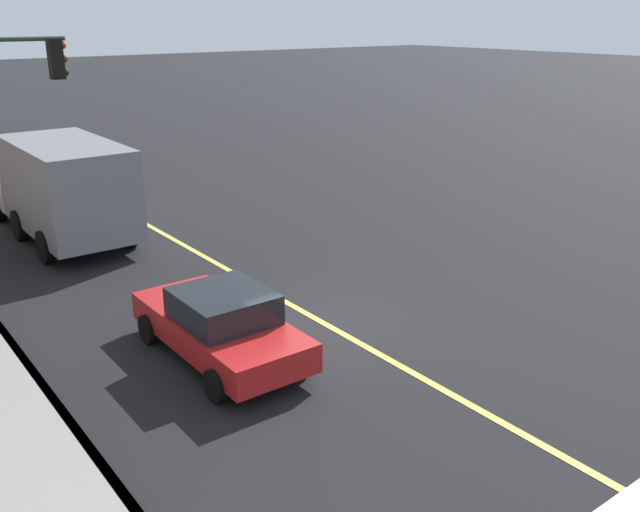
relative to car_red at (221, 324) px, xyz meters
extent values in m
plane|color=black|center=(0.12, -2.52, -0.71)|extent=(200.00, 200.00, 0.00)
cube|color=slate|center=(0.12, 3.16, -0.64)|extent=(80.00, 0.16, 0.15)
cube|color=#D8CC4C|center=(0.12, -2.52, -0.70)|extent=(80.00, 0.16, 0.01)
cube|color=red|center=(0.05, 0.00, -0.13)|extent=(4.25, 1.74, 0.55)
cube|color=black|center=(-0.14, 0.00, 0.43)|extent=(1.75, 1.60, 0.57)
cylinder|color=black|center=(1.45, 0.85, -0.41)|extent=(0.60, 0.22, 0.60)
cylinder|color=black|center=(1.45, -0.85, -0.41)|extent=(0.60, 0.22, 0.60)
cylinder|color=black|center=(-1.35, 0.85, -0.41)|extent=(0.60, 0.22, 0.60)
cylinder|color=black|center=(-1.35, -0.85, -0.41)|extent=(0.60, 0.22, 0.60)
cube|color=silver|center=(12.52, -0.09, 0.57)|extent=(2.02, 2.41, 1.66)
cube|color=slate|center=(8.83, -0.09, 0.98)|extent=(5.06, 2.41, 2.48)
cylinder|color=black|center=(12.52, -1.24, -0.26)|extent=(0.90, 0.28, 0.90)
cylinder|color=black|center=(7.56, 1.06, -0.26)|extent=(0.90, 0.28, 0.90)
cylinder|color=black|center=(7.56, -1.24, -0.26)|extent=(0.90, 0.28, 0.90)
cylinder|color=black|center=(10.09, 1.06, -0.26)|extent=(0.90, 0.28, 0.90)
cylinder|color=black|center=(10.09, -1.24, -0.26)|extent=(0.90, 0.28, 0.90)
cube|color=black|center=(6.03, 0.66, 4.61)|extent=(0.28, 0.30, 0.90)
sphere|color=red|center=(6.03, 0.48, 4.91)|extent=(0.18, 0.18, 0.18)
sphere|color=#392905|center=(6.03, 0.48, 4.61)|extent=(0.18, 0.18, 0.18)
sphere|color=black|center=(6.03, 0.48, 4.31)|extent=(0.18, 0.18, 0.18)
camera|label=1|loc=(-10.78, 5.72, 5.60)|focal=38.98mm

